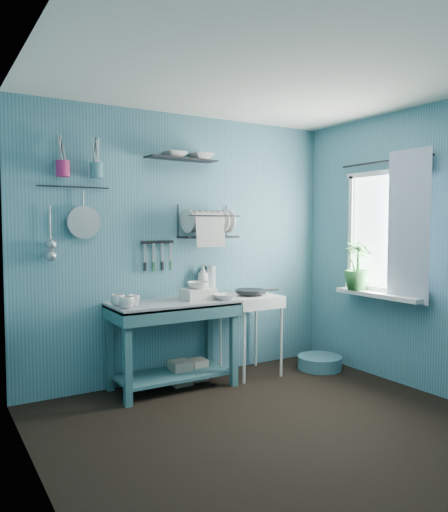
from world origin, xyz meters
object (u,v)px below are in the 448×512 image
wash_tub (198,294)px  utensil_cup_teal (97,170)px  mug_mid (134,300)px  mug_left (127,303)px  storage_tin_small (198,370)px  storage_tin_large (180,373)px  work_counter (173,345)px  soap_bottle (203,280)px  mug_right (118,300)px  colander (84,222)px  dish_rack (208,221)px  frying_pan (251,291)px  potted_plant (357,266)px  water_bottle (211,280)px  utensil_cup_magenta (63,169)px  floor_basin (320,362)px  hotplate_stand (250,335)px

wash_tub → utensil_cup_teal: size_ratio=2.15×
mug_mid → utensil_cup_teal: bearing=133.3°
mug_left → mug_mid: 0.14m
utensil_cup_teal → storage_tin_small: 2.04m
mug_left → storage_tin_large: bearing=19.9°
work_counter → soap_bottle: size_ratio=3.71×
mug_right → colander: 0.72m
work_counter → mug_mid: mug_mid is taller
wash_tub → dish_rack: 0.71m
storage_tin_large → dish_rack: bearing=13.6°
utensil_cup_teal → storage_tin_small: size_ratio=0.65×
mug_right → frying_pan: 1.33m
soap_bottle → dish_rack: size_ratio=0.54×
utensil_cup_teal → storage_tin_large: 1.95m
work_counter → soap_bottle: (0.42, 0.20, 0.54)m
mug_left → utensil_cup_teal: utensil_cup_teal is taller
work_counter → potted_plant: bearing=-9.1°
water_bottle → utensil_cup_magenta: utensil_cup_magenta is taller
utensil_cup_teal → potted_plant: size_ratio=0.28×
mug_right → storage_tin_small: size_ratio=0.61×
mug_right → wash_tub: bearing=-1.5°
mug_mid → soap_bottle: size_ratio=0.33×
frying_pan → dish_rack: size_ratio=0.55×
mug_right → potted_plant: size_ratio=0.26×
soap_bottle → frying_pan: 0.48m
frying_pan → floor_basin: size_ratio=0.67×
water_bottle → dish_rack: dish_rack is taller
hotplate_stand → utensil_cup_magenta: (-1.72, 0.20, 1.53)m
work_counter → mug_left: (-0.48, -0.16, 0.44)m
utensil_cup_magenta → storage_tin_large: bearing=-7.7°
utensil_cup_teal → mug_mid: bearing=-46.7°
soap_bottle → utensil_cup_magenta: bearing=-179.3°
mug_left → utensil_cup_magenta: bearing=139.9°
work_counter → floor_basin: work_counter is taller
soap_bottle → mug_mid: bearing=-162.0°
work_counter → frying_pan: bearing=6.7°
utensil_cup_magenta → colander: 0.47m
utensil_cup_teal → colander: 0.45m
work_counter → mug_mid: bearing=-163.3°
utensil_cup_magenta → hotplate_stand: bearing=-6.6°
hotplate_stand → water_bottle: bearing=142.4°
storage_tin_small → soap_bottle: bearing=45.0°
mug_mid → frying_pan: size_ratio=0.33×
water_bottle → utensil_cup_magenta: (-1.41, -0.04, 1.00)m
mug_mid → colander: size_ratio=0.36×
soap_bottle → water_bottle: bearing=11.3°
mug_left → dish_rack: 1.18m
mug_mid → storage_tin_large: size_ratio=0.45×
soap_bottle → wash_tub: bearing=-127.7°
water_bottle → colander: (-1.24, -0.01, 0.56)m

